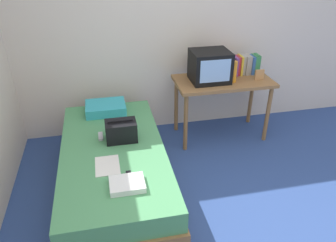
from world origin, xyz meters
TOP-DOWN VIEW (x-y plane):
  - ground_plane at (0.00, 0.00)m, footprint 8.00×8.00m
  - wall_back at (0.00, 2.00)m, footprint 5.20×0.10m
  - bed at (-0.90, 0.73)m, footprint 1.00×2.00m
  - desk at (0.49, 1.55)m, footprint 1.16×0.60m
  - tv at (0.31, 1.55)m, footprint 0.44×0.39m
  - water_bottle at (0.57, 1.46)m, footprint 0.08×0.08m
  - book_row at (0.82, 1.68)m, footprint 0.33×0.17m
  - picture_frame at (0.91, 1.46)m, footprint 0.11×0.02m
  - pillow at (-0.93, 1.50)m, footprint 0.44×0.34m
  - handbag at (-0.80, 0.86)m, footprint 0.30×0.20m
  - magazine at (-0.96, 0.46)m, footprint 0.21×0.29m
  - remote_dark at (-0.79, 0.25)m, footprint 0.04×0.16m
  - remote_silver at (-1.01, 0.95)m, footprint 0.04×0.14m
  - folded_towel at (-0.82, 0.15)m, footprint 0.28×0.22m

SIDE VIEW (x-z plane):
  - ground_plane at x=0.00m, z-range 0.00..0.00m
  - bed at x=-0.90m, z-range 0.00..0.51m
  - magazine at x=-0.96m, z-range 0.51..0.52m
  - remote_dark at x=-0.79m, z-range 0.51..0.54m
  - remote_silver at x=-1.01m, z-range 0.51..0.54m
  - folded_towel at x=-0.82m, z-range 0.51..0.56m
  - pillow at x=-0.93m, z-range 0.51..0.62m
  - handbag at x=-0.80m, z-range 0.50..0.73m
  - desk at x=0.49m, z-range 0.29..1.06m
  - picture_frame at x=0.91m, z-range 0.77..0.89m
  - book_row at x=0.82m, z-range 0.77..1.00m
  - water_bottle at x=0.57m, z-range 0.77..1.02m
  - tv at x=0.31m, z-range 0.77..1.13m
  - wall_back at x=0.00m, z-range 0.00..2.60m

